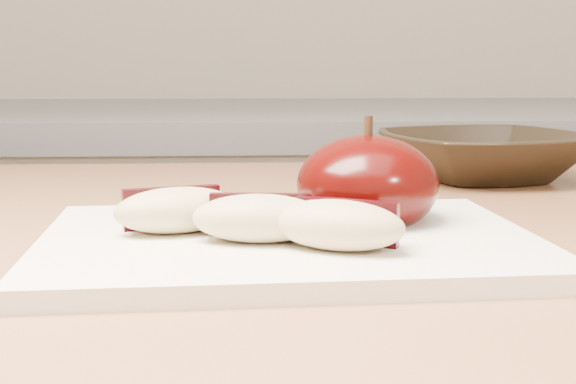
{
  "coord_description": "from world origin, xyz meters",
  "views": [
    {
      "loc": [
        0.06,
        -0.07,
        1.01
      ],
      "look_at": [
        0.09,
        0.39,
        0.94
      ],
      "focal_mm": 50.0,
      "sensor_mm": 36.0,
      "label": 1
    }
  ],
  "objects": [
    {
      "name": "apple_half",
      "position": [
        0.14,
        0.43,
        0.93
      ],
      "size": [
        0.12,
        0.12,
        0.08
      ],
      "rotation": [
        0.0,
        0.0,
        -0.43
      ],
      "color": "black",
      "rests_on": "cutting_board"
    },
    {
      "name": "bowl",
      "position": [
        0.29,
        0.68,
        0.92
      ],
      "size": [
        0.22,
        0.22,
        0.05
      ],
      "primitive_type": "imported",
      "rotation": [
        0.0,
        0.0,
        0.2
      ],
      "color": "black",
      "rests_on": "island_counter"
    },
    {
      "name": "apple_wedge_c",
      "position": [
        0.11,
        0.35,
        0.93
      ],
      "size": [
        0.08,
        0.07,
        0.03
      ],
      "rotation": [
        0.0,
        0.0,
        -0.44
      ],
      "color": "tan",
      "rests_on": "cutting_board"
    },
    {
      "name": "apple_wedge_a",
      "position": [
        0.02,
        0.4,
        0.93
      ],
      "size": [
        0.08,
        0.06,
        0.03
      ],
      "rotation": [
        0.0,
        0.0,
        0.3
      ],
      "color": "tan",
      "rests_on": "cutting_board"
    },
    {
      "name": "apple_wedge_b",
      "position": [
        0.07,
        0.37,
        0.93
      ],
      "size": [
        0.08,
        0.04,
        0.03
      ],
      "rotation": [
        0.0,
        0.0,
        -0.1
      ],
      "color": "tan",
      "rests_on": "cutting_board"
    },
    {
      "name": "cutting_board",
      "position": [
        0.09,
        0.39,
        0.91
      ],
      "size": [
        0.3,
        0.23,
        0.01
      ],
      "primitive_type": "cube",
      "rotation": [
        0.0,
        0.0,
        0.05
      ],
      "color": "silver",
      "rests_on": "island_counter"
    }
  ]
}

